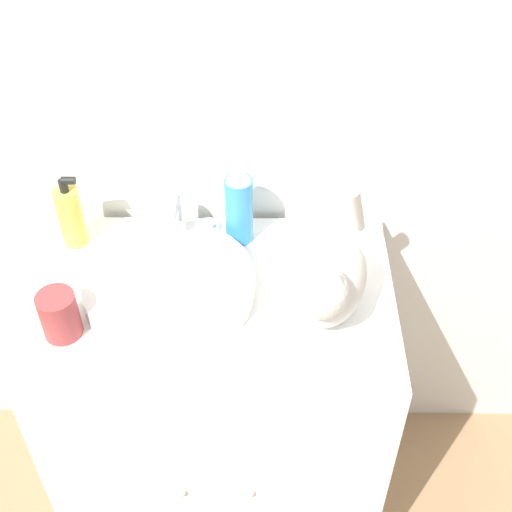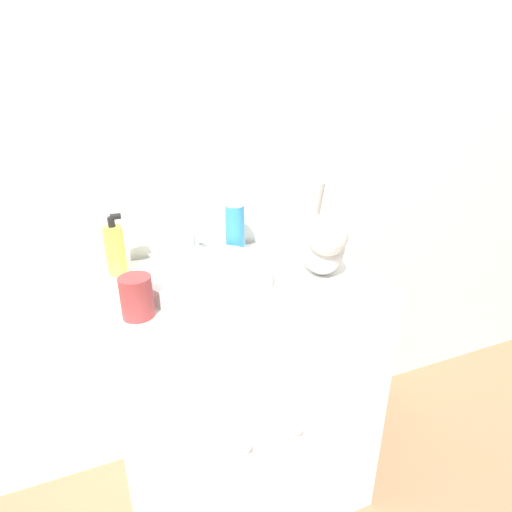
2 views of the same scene
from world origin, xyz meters
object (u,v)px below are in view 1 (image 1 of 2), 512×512
object	(u,v)px
cat	(330,282)
cup	(59,315)
spray_bottle	(239,205)
soap_bottle	(71,216)

from	to	relation	value
cat	cup	xyz separation A→B (m)	(-0.55, -0.05, -0.05)
cat	spray_bottle	size ratio (longest dim) A/B	1.67
cat	cup	distance (m)	0.56
cat	soap_bottle	size ratio (longest dim) A/B	1.83
spray_bottle	soap_bottle	bearing A→B (deg)	-177.60
soap_bottle	spray_bottle	distance (m)	0.39
cat	soap_bottle	distance (m)	0.62
soap_bottle	cup	size ratio (longest dim) A/B	1.78
cup	cat	bearing A→B (deg)	5.12
cat	cup	world-z (taller)	cat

